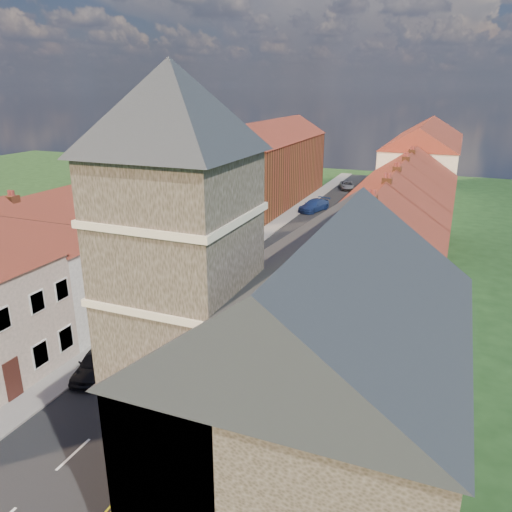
{
  "coord_description": "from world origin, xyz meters",
  "views": [
    {
      "loc": [
        13.43,
        -10.85,
        14.57
      ],
      "look_at": [
        1.3,
        19.05,
        3.5
      ],
      "focal_mm": 35.0,
      "sensor_mm": 36.0,
      "label": 1
    }
  ],
  "objects_px": {
    "church": "(302,359)",
    "car_near": "(98,362)",
    "lamppost": "(197,243)",
    "car_distant": "(347,185)",
    "car_far": "(314,205)",
    "pedestrian_right": "(271,328)"
  },
  "relations": [
    {
      "from": "lamppost",
      "to": "car_distant",
      "type": "distance_m",
      "value": 42.02
    },
    {
      "from": "church",
      "to": "car_distant",
      "type": "bearing_deg",
      "value": 100.51
    },
    {
      "from": "lamppost",
      "to": "car_far",
      "type": "distance_m",
      "value": 27.07
    },
    {
      "from": "lamppost",
      "to": "car_near",
      "type": "height_order",
      "value": "lamppost"
    },
    {
      "from": "lamppost",
      "to": "pedestrian_right",
      "type": "xyz_separation_m",
      "value": [
        8.11,
        -5.99,
        -2.53
      ]
    },
    {
      "from": "car_distant",
      "to": "pedestrian_right",
      "type": "height_order",
      "value": "pedestrian_right"
    },
    {
      "from": "lamppost",
      "to": "car_far",
      "type": "relative_size",
      "value": 1.23
    },
    {
      "from": "car_near",
      "to": "pedestrian_right",
      "type": "distance_m",
      "value": 9.84
    },
    {
      "from": "lamppost",
      "to": "car_near",
      "type": "xyz_separation_m",
      "value": [
        0.78,
        -12.55,
        -2.83
      ]
    },
    {
      "from": "lamppost",
      "to": "car_distant",
      "type": "bearing_deg",
      "value": 86.84
    },
    {
      "from": "car_near",
      "to": "car_far",
      "type": "xyz_separation_m",
      "value": [
        0.66,
        39.44,
        0.0
      ]
    },
    {
      "from": "church",
      "to": "car_distant",
      "type": "relative_size",
      "value": 3.64
    },
    {
      "from": "car_far",
      "to": "car_distant",
      "type": "bearing_deg",
      "value": 104.19
    },
    {
      "from": "car_near",
      "to": "car_distant",
      "type": "height_order",
      "value": "car_near"
    },
    {
      "from": "car_near",
      "to": "car_distant",
      "type": "xyz_separation_m",
      "value": [
        1.53,
        54.4,
        -0.12
      ]
    },
    {
      "from": "church",
      "to": "car_near",
      "type": "distance_m",
      "value": 14.05
    },
    {
      "from": "car_far",
      "to": "car_distant",
      "type": "xyz_separation_m",
      "value": [
        0.87,
        14.97,
        -0.13
      ]
    },
    {
      "from": "car_near",
      "to": "pedestrian_right",
      "type": "bearing_deg",
      "value": 28.01
    },
    {
      "from": "church",
      "to": "car_near",
      "type": "bearing_deg",
      "value": 161.58
    },
    {
      "from": "car_near",
      "to": "car_far",
      "type": "relative_size",
      "value": 0.85
    },
    {
      "from": "church",
      "to": "pedestrian_right",
      "type": "bearing_deg",
      "value": 115.36
    },
    {
      "from": "church",
      "to": "lamppost",
      "type": "xyz_separation_m",
      "value": [
        -13.17,
        16.68,
        -2.34
      ]
    }
  ]
}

